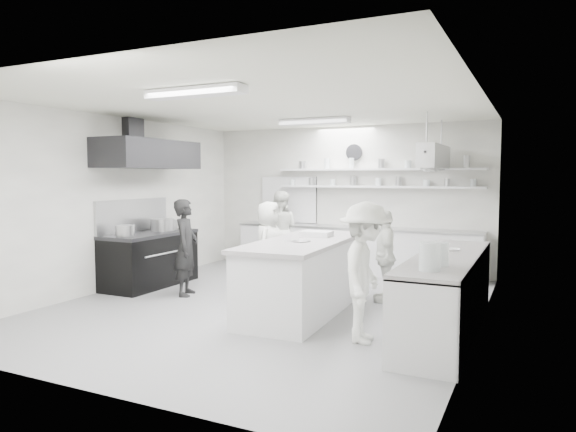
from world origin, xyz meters
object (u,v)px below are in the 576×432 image
at_px(prep_island, 304,277).
at_px(cook_back, 280,231).
at_px(right_counter, 447,295).
at_px(cook_stove, 186,247).
at_px(stove, 150,261).
at_px(back_counter, 354,250).

xyz_separation_m(prep_island, cook_back, (-1.83, 2.87, 0.33)).
bearing_deg(right_counter, cook_back, 141.94).
bearing_deg(cook_stove, prep_island, -114.36).
height_order(cook_stove, cook_back, cook_back).
bearing_deg(prep_island, cook_stove, 174.26).
height_order(right_counter, cook_stove, cook_stove).
bearing_deg(cook_back, stove, 43.58).
bearing_deg(cook_stove, back_counter, -51.75).
height_order(stove, cook_back, cook_back).
height_order(back_counter, cook_stove, cook_stove).
xyz_separation_m(right_counter, cook_back, (-3.85, 3.02, 0.36)).
distance_m(stove, right_counter, 5.28).
bearing_deg(prep_island, cook_back, 119.88).
distance_m(stove, cook_stove, 1.15).
distance_m(right_counter, prep_island, 2.03).
bearing_deg(right_counter, stove, 173.48).
bearing_deg(cook_back, prep_island, 106.04).
relative_size(stove, back_counter, 0.36).
relative_size(back_counter, right_counter, 1.52).
height_order(stove, back_counter, back_counter).
height_order(prep_island, cook_back, cook_back).
bearing_deg(prep_island, stove, 169.36).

